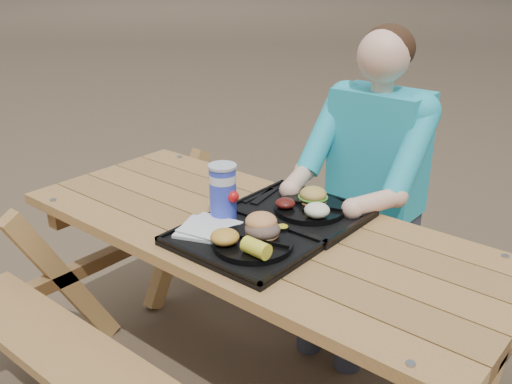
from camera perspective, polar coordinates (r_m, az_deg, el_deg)
The scene contains 17 objects.
picnic_table at distance 2.21m, azimuth 0.00°, elevation -12.20°, with size 1.80×1.49×0.75m, color #999999, non-canonical shape.
tray_near at distance 1.88m, azimuth -1.48°, elevation -5.18°, with size 0.45×0.35×0.02m, color black.
tray_far at distance 2.10m, azimuth 4.54°, elevation -2.04°, with size 0.45×0.35×0.02m, color black.
plate_near at distance 1.83m, azimuth -0.29°, elevation -5.20°, with size 0.26×0.26×0.02m, color black.
plate_far at distance 2.09m, azimuth 5.38°, elevation -1.67°, with size 0.26×0.26×0.02m, color black.
napkin_stack at distance 1.94m, azimuth -5.05°, elevation -3.61°, with size 0.17×0.17×0.02m, color silver.
soda_cup at distance 1.99m, azimuth -3.33°, elevation -0.12°, with size 0.09×0.09×0.19m, color #1A2CC6.
condiment_bbq at distance 1.96m, azimuth 0.92°, elevation -3.05°, with size 0.05×0.05×0.03m, color #320905.
condiment_mustard at distance 1.91m, azimuth 2.65°, elevation -3.81°, with size 0.05×0.05×0.03m, color gold.
sandwich at distance 1.83m, azimuth 0.65°, elevation -2.78°, with size 0.11×0.11×0.11m, color #DF8E4E, non-canonical shape.
mac_cheese at distance 1.80m, azimuth -3.14°, elevation -4.50°, with size 0.09×0.09×0.05m, color gold.
corn_cob at distance 1.73m, azimuth 0.01°, elevation -5.62°, with size 0.09×0.09×0.05m, color #FFF035, non-canonical shape.
cutlery_far at distance 2.20m, azimuth 0.86°, elevation -0.40°, with size 0.03×0.18×0.01m, color black.
burger at distance 2.10m, azimuth 5.75°, elevation 0.10°, with size 0.10×0.10×0.09m, color gold, non-canonical shape.
baked_beans at distance 2.06m, azimuth 2.93°, elevation -1.12°, with size 0.07×0.07×0.03m, color #521410.
potato_salad at distance 1.99m, azimuth 6.12°, elevation -1.81°, with size 0.09×0.09×0.05m, color white.
diner at distance 2.53m, azimuth 11.55°, elevation -1.03°, with size 0.48×0.84×1.28m, color teal, non-canonical shape.
Camera 1 is at (1.16, -1.39, 1.63)m, focal length 40.00 mm.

